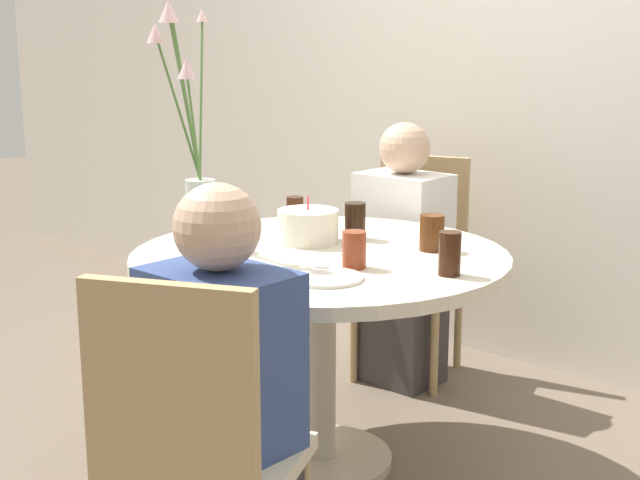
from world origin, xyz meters
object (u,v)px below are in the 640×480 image
Objects in this scene: person_guest at (402,263)px; flower_vase at (194,164)px; drink_glass_0 at (295,212)px; person_boy at (222,419)px; drink_glass_1 at (450,254)px; side_plate at (326,278)px; birthday_cake at (308,226)px; drink_glass_2 at (432,233)px; drink_glass_4 at (354,250)px; chair_near_front at (415,253)px; chair_right_flank at (193,446)px; drink_glass_3 at (355,221)px.

flower_vase is at bearing -95.28° from person_guest.
drink_glass_0 is 1.21m from person_boy.
drink_glass_0 is 0.85× the size of drink_glass_1.
side_plate is at bearing -0.95° from flower_vase.
birthday_cake reaches higher than drink_glass_0.
person_boy reaches higher than side_plate.
flower_vase is 7.18× the size of drink_glass_0.
person_guest is 1.60m from person_boy.
flower_vase is 0.51m from drink_glass_0.
person_boy is at bearing -84.22° from drink_glass_2.
drink_glass_1 is 0.30m from drink_glass_2.
side_plate is at bearing -91.87° from drink_glass_2.
person_guest is (0.09, 0.52, -0.27)m from drink_glass_0.
drink_glass_4 reaches higher than side_plate.
chair_near_front reaches higher than drink_glass_4.
drink_glass_2 is (-0.21, 0.22, -0.01)m from drink_glass_1.
flower_vase is 7.01× the size of drink_glass_4.
drink_glass_4 is at bearing -30.44° from drink_glass_0.
person_boy is (0.68, -0.96, -0.27)m from drink_glass_0.
chair_near_front is at bearing -93.74° from chair_right_flank.
birthday_cake is 0.42m from flower_vase.
drink_glass_2 reaches higher than drink_glass_0.
drink_glass_0 is at bearing 142.83° from birthday_cake.
birthday_cake is at bearing 138.75° from side_plate.
drink_glass_2 is 1.05× the size of drink_glass_4.
birthday_cake is at bearing 54.47° from flower_vase.
chair_near_front is 7.15× the size of drink_glass_1.
drink_glass_1 is 0.53m from drink_glass_3.
person_boy is (0.47, -0.80, -0.27)m from birthday_cake.
drink_glass_1 reaches higher than drink_glass_2.
drink_glass_0 is at bearing 140.24° from side_plate.
drink_glass_1 is (0.23, 0.27, 0.06)m from side_plate.
drink_glass_2 is (0.54, -0.66, 0.27)m from chair_near_front.
drink_glass_3 is at bearing -69.59° from person_guest.
person_guest is 1.00× the size of person_boy.
person_boy is at bearing -67.80° from drink_glass_3.
chair_right_flank is 4.24× the size of side_plate.
flower_vase is 1.10m from person_guest.
chair_near_front is 1.18m from drink_glass_1.
flower_vase is at bearing -109.92° from chair_near_front.
chair_near_front and chair_right_flank have the same top height.
drink_glass_4 is (0.54, 0.14, -0.22)m from flower_vase.
drink_glass_2 is at bearing -106.83° from chair_right_flank.
drink_glass_3 is at bearing -92.69° from chair_right_flank.
person_guest is at bearing 84.72° from flower_vase.
chair_near_front is at bearing 107.81° from person_guest.
side_plate is 1.98× the size of drink_glass_0.
chair_near_front is 4.24× the size of side_plate.
birthday_cake is 0.36m from drink_glass_4.
flower_vase is at bearing -89.78° from drink_glass_0.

